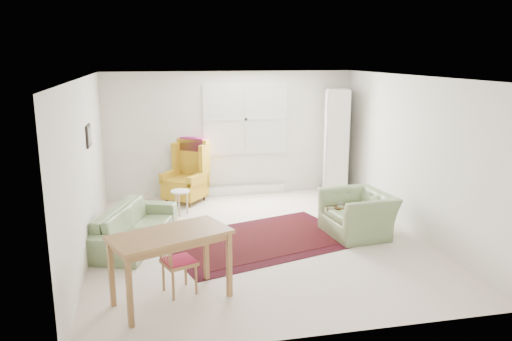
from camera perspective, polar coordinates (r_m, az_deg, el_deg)
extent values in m
cube|color=beige|center=(7.81, 0.46, -8.01)|extent=(5.00, 5.50, 0.01)
cube|color=white|center=(7.29, 0.50, 10.63)|extent=(5.00, 5.50, 0.01)
cube|color=white|center=(10.11, -2.90, 4.18)|extent=(5.00, 0.04, 2.50)
cube|color=white|center=(4.90, 7.49, -5.63)|extent=(5.00, 0.04, 2.50)
cube|color=white|center=(7.34, -18.94, 0.08)|extent=(0.04, 5.50, 2.50)
cube|color=white|center=(8.35, 17.49, 1.69)|extent=(0.04, 5.50, 2.50)
cube|color=white|center=(10.10, -1.22, 5.91)|extent=(1.72, 0.06, 1.42)
cube|color=white|center=(10.10, -1.21, 5.90)|extent=(1.60, 0.02, 1.30)
cube|color=silver|center=(10.33, -1.11, -2.20)|extent=(1.60, 0.12, 0.18)
cube|color=black|center=(7.76, -18.59, 3.78)|extent=(0.03, 0.42, 0.32)
cube|color=tan|center=(7.75, -18.48, 3.79)|extent=(0.01, 0.34, 0.24)
imported|color=#758C5D|center=(7.81, -13.69, -5.37)|extent=(1.36, 2.07, 0.78)
imported|color=#758C5D|center=(8.10, 11.59, -4.41)|extent=(1.04, 1.16, 0.83)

